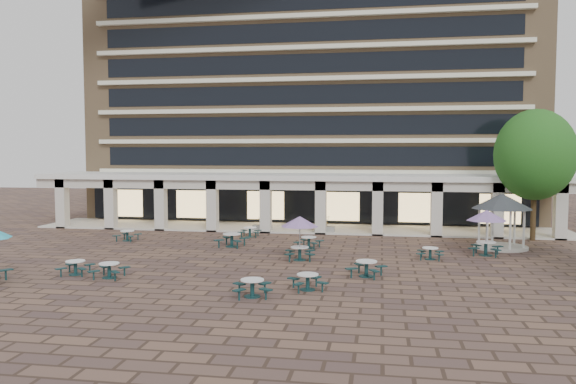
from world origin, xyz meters
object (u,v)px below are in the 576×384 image
object	(u,v)px
picnic_table_2	(308,280)
picnic_table_0	(109,269)
gazebo	(502,208)
picnic_table_1	(252,286)
planter_left	(262,225)
planter_right	(325,226)

from	to	relation	value
picnic_table_2	picnic_table_0	bearing A→B (deg)	154.39
picnic_table_2	gazebo	bearing A→B (deg)	29.17
picnic_table_1	planter_left	distance (m)	19.78
picnic_table_1	planter_right	bearing A→B (deg)	72.59
picnic_table_0	picnic_table_2	xyz separation A→B (m)	(9.86, -0.81, -0.00)
gazebo	planter_left	size ratio (longest dim) A/B	2.49
picnic_table_1	planter_right	size ratio (longest dim) A/B	1.30
picnic_table_0	planter_left	world-z (taller)	planter_left
picnic_table_1	gazebo	distance (m)	19.48
picnic_table_1	picnic_table_2	size ratio (longest dim) A/B	0.99
planter_left	gazebo	bearing A→B (deg)	-16.76
picnic_table_2	planter_left	distance (m)	18.82
planter_left	planter_right	xyz separation A→B (m)	(4.85, -0.00, 0.03)
picnic_table_0	gazebo	bearing A→B (deg)	28.34
planter_right	picnic_table_2	bearing A→B (deg)	-86.72
gazebo	planter_right	world-z (taller)	gazebo
picnic_table_0	planter_left	bearing A→B (deg)	74.88
picnic_table_0	picnic_table_2	world-z (taller)	picnic_table_0
picnic_table_0	gazebo	world-z (taller)	gazebo
picnic_table_2	gazebo	size ratio (longest dim) A/B	0.53
planter_left	planter_right	size ratio (longest dim) A/B	1.00
picnic_table_0	planter_left	xyz separation A→B (m)	(3.99, 17.07, 0.09)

